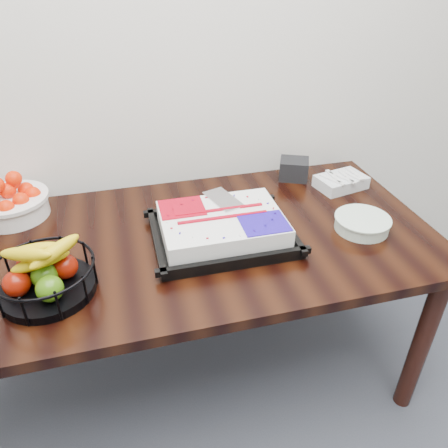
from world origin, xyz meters
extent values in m
plane|color=white|center=(0.00, 2.50, 1.35)|extent=(5.00, 0.00, 5.00)
cube|color=black|center=(0.00, 2.00, 0.73)|extent=(1.80, 0.90, 0.04)
cylinder|color=black|center=(0.82, 1.63, 0.35)|extent=(0.07, 0.07, 0.71)
cylinder|color=black|center=(0.82, 2.37, 0.35)|extent=(0.07, 0.07, 0.71)
cube|color=black|center=(0.11, 1.97, 0.76)|extent=(0.50, 0.39, 0.02)
cube|color=white|center=(0.11, 1.97, 0.81)|extent=(0.43, 0.32, 0.07)
cube|color=#A30315|center=(-0.02, 2.05, 0.85)|extent=(0.16, 0.14, 0.00)
cube|color=#1E0D95|center=(0.24, 1.88, 0.85)|extent=(0.16, 0.14, 0.00)
cube|color=silver|center=(0.14, 2.07, 0.85)|extent=(0.13, 0.19, 0.00)
cylinder|color=white|center=(-0.64, 2.32, 0.79)|extent=(0.26, 0.26, 0.08)
cylinder|color=white|center=(-0.64, 2.32, 0.83)|extent=(0.28, 0.28, 0.01)
cylinder|color=black|center=(-0.48, 1.82, 0.76)|extent=(0.29, 0.29, 0.03)
torus|color=black|center=(-0.48, 1.82, 0.85)|extent=(0.31, 0.31, 0.01)
cylinder|color=white|center=(0.63, 1.89, 0.77)|extent=(0.20, 0.20, 0.04)
cylinder|color=white|center=(0.63, 1.89, 0.80)|extent=(0.21, 0.21, 0.01)
cube|color=silver|center=(0.71, 2.21, 0.78)|extent=(0.23, 0.18, 0.05)
cube|color=black|center=(0.55, 2.35, 0.80)|extent=(0.16, 0.15, 0.09)
camera|label=1|loc=(-0.22, 0.70, 1.66)|focal=35.00mm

